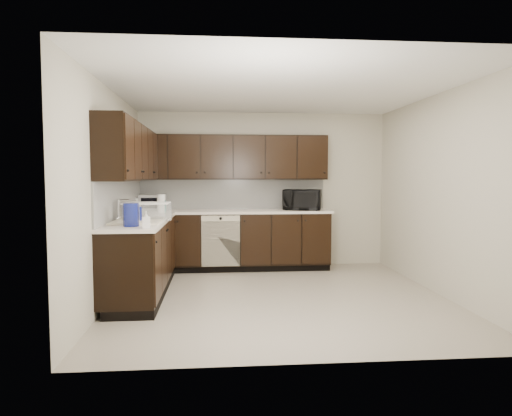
# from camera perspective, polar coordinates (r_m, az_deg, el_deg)

# --- Properties ---
(floor) EXTENTS (4.00, 4.00, 0.00)m
(floor) POSITION_cam_1_polar(r_m,az_deg,el_deg) (5.69, 2.93, -11.03)
(floor) COLOR #A49A88
(floor) RESTS_ON ground
(ceiling) EXTENTS (4.00, 4.00, 0.00)m
(ceiling) POSITION_cam_1_polar(r_m,az_deg,el_deg) (5.59, 3.02, 14.58)
(ceiling) COLOR white
(ceiling) RESTS_ON wall_back
(wall_back) EXTENTS (4.00, 0.02, 2.50)m
(wall_back) POSITION_cam_1_polar(r_m,az_deg,el_deg) (7.48, 0.87, 2.28)
(wall_back) COLOR #B9B39E
(wall_back) RESTS_ON floor
(wall_left) EXTENTS (0.02, 4.00, 2.50)m
(wall_left) POSITION_cam_1_polar(r_m,az_deg,el_deg) (5.58, -17.81, 1.51)
(wall_left) COLOR #B9B39E
(wall_left) RESTS_ON floor
(wall_right) EXTENTS (0.02, 4.00, 2.50)m
(wall_right) POSITION_cam_1_polar(r_m,az_deg,el_deg) (6.10, 21.93, 1.61)
(wall_right) COLOR #B9B39E
(wall_right) RESTS_ON floor
(wall_front) EXTENTS (4.00, 0.02, 2.50)m
(wall_front) POSITION_cam_1_polar(r_m,az_deg,el_deg) (3.53, 7.43, 0.33)
(wall_front) COLOR #B9B39E
(wall_front) RESTS_ON floor
(lower_cabinets) EXTENTS (3.00, 2.80, 0.90)m
(lower_cabinets) POSITION_cam_1_polar(r_m,az_deg,el_deg) (6.64, -7.06, -5.22)
(lower_cabinets) COLOR black
(lower_cabinets) RESTS_ON floor
(countertop) EXTENTS (3.03, 2.83, 0.04)m
(countertop) POSITION_cam_1_polar(r_m,az_deg,el_deg) (6.57, -7.12, -0.87)
(countertop) COLOR silver
(countertop) RESTS_ON lower_cabinets
(backsplash) EXTENTS (3.00, 2.80, 0.48)m
(backsplash) POSITION_cam_1_polar(r_m,az_deg,el_deg) (6.78, -8.84, 1.47)
(backsplash) COLOR silver
(backsplash) RESTS_ON countertop
(upper_cabinets) EXTENTS (3.00, 2.80, 0.70)m
(upper_cabinets) POSITION_cam_1_polar(r_m,az_deg,el_deg) (6.66, -7.97, 6.51)
(upper_cabinets) COLOR black
(upper_cabinets) RESTS_ON wall_back
(dishwasher) EXTENTS (0.58, 0.04, 0.78)m
(dishwasher) POSITION_cam_1_polar(r_m,az_deg,el_deg) (6.91, -4.43, -3.73)
(dishwasher) COLOR beige
(dishwasher) RESTS_ON lower_cabinets
(sink) EXTENTS (0.54, 0.82, 0.42)m
(sink) POSITION_cam_1_polar(r_m,az_deg,el_deg) (5.54, -14.54, -2.28)
(sink) COLOR beige
(sink) RESTS_ON countertop
(microwave) EXTENTS (0.67, 0.55, 0.32)m
(microwave) POSITION_cam_1_polar(r_m,az_deg,el_deg) (7.25, 5.79, 1.03)
(microwave) COLOR black
(microwave) RESTS_ON countertop
(soap_bottle_a) EXTENTS (0.09, 0.09, 0.17)m
(soap_bottle_a) POSITION_cam_1_polar(r_m,az_deg,el_deg) (4.81, -13.57, -1.43)
(soap_bottle_a) COLOR gray
(soap_bottle_a) RESTS_ON countertop
(soap_bottle_b) EXTENTS (0.12, 0.12, 0.25)m
(soap_bottle_b) POSITION_cam_1_polar(r_m,az_deg,el_deg) (5.99, -14.66, -0.03)
(soap_bottle_b) COLOR gray
(soap_bottle_b) RESTS_ON countertop
(toaster_oven) EXTENTS (0.42, 0.33, 0.25)m
(toaster_oven) POSITION_cam_1_polar(r_m,az_deg,el_deg) (7.28, -12.78, 0.67)
(toaster_oven) COLOR silver
(toaster_oven) RESTS_ON countertop
(storage_bin) EXTENTS (0.62, 0.53, 0.20)m
(storage_bin) POSITION_cam_1_polar(r_m,az_deg,el_deg) (5.74, -13.49, -0.42)
(storage_bin) COLOR silver
(storage_bin) RESTS_ON countertop
(blue_pitcher) EXTENTS (0.20, 0.20, 0.25)m
(blue_pitcher) POSITION_cam_1_polar(r_m,az_deg,el_deg) (5.02, -15.36, -0.83)
(blue_pitcher) COLOR navy
(blue_pitcher) RESTS_ON countertop
(teal_tumbler) EXTENTS (0.08, 0.08, 0.18)m
(teal_tumbler) POSITION_cam_1_polar(r_m,az_deg,el_deg) (6.85, -11.53, 0.18)
(teal_tumbler) COLOR #0C8877
(teal_tumbler) RESTS_ON countertop
(paper_towel_roll) EXTENTS (0.14, 0.14, 0.27)m
(paper_towel_roll) POSITION_cam_1_polar(r_m,az_deg,el_deg) (6.85, -11.75, 0.56)
(paper_towel_roll) COLOR white
(paper_towel_roll) RESTS_ON countertop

